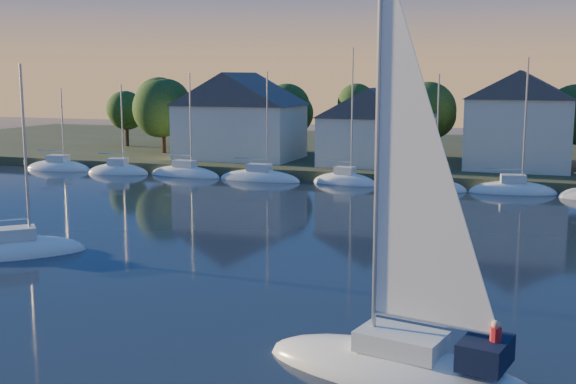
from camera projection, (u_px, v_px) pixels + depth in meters
The scene contains 9 objects.
shoreline_land at pixel (456, 159), 90.40m from camera, with size 160.00×50.00×2.00m, color #373F25.
wooden_dock at pixel (425, 184), 69.08m from camera, with size 120.00×3.00×1.00m, color brown.
clubhouse_west at pixel (240, 115), 81.18m from camera, with size 13.65×9.45×9.64m.
clubhouse_centre at pixel (377, 126), 74.94m from camera, with size 11.55×8.40×8.08m.
clubhouse_east at pixel (519, 119), 71.89m from camera, with size 10.50×8.40×9.80m.
tree_line at pixel (463, 105), 77.45m from camera, with size 93.40×5.40×8.90m.
moored_fleet at pixel (336, 183), 69.01m from camera, with size 71.50×2.40×12.05m.
hero_sailboat at pixel (405, 361), 24.66m from camera, with size 10.79×5.33×15.83m.
drifting_sailboat_left at pixel (17, 254), 41.67m from camera, with size 7.36×7.25×12.05m.
Camera 1 is at (11.15, -16.68, 10.28)m, focal length 45.00 mm.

